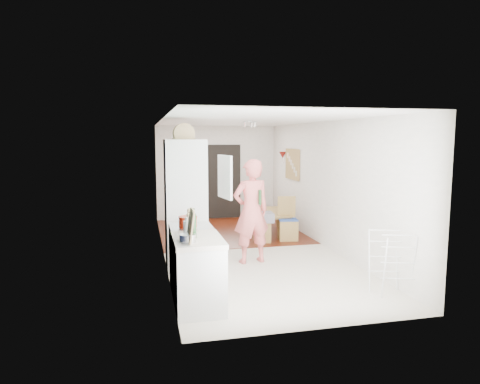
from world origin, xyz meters
name	(u,v)px	position (x,y,z in m)	size (l,w,h in m)	color
room_shell	(248,187)	(0.00, 0.00, 1.25)	(3.20, 7.00, 2.50)	beige
floor	(248,251)	(0.00, 0.00, 0.00)	(3.20, 7.00, 0.01)	beige
wood_floor_overlay	(229,231)	(0.00, 1.85, 0.01)	(3.20, 3.30, 0.01)	#601B0D
sage_wall_panel	(170,162)	(-1.59, -2.00, 1.85)	(0.02, 3.00, 1.30)	slate
tile_splashback	(175,221)	(-1.59, -2.55, 1.15)	(0.02, 1.90, 0.50)	black
doorway_recess	(224,182)	(0.20, 3.48, 1.00)	(0.90, 0.04, 2.00)	black
base_cabinet	(198,275)	(-1.30, -2.55, 0.43)	(0.60, 0.90, 0.86)	silver
worktop	(198,240)	(-1.30, -2.55, 0.89)	(0.62, 0.92, 0.06)	beige
range_cooker	(191,258)	(-1.30, -1.80, 0.44)	(0.60, 0.60, 0.88)	silver
cooker_top	(191,227)	(-1.30, -1.80, 0.90)	(0.60, 0.60, 0.04)	silver
fridge_housing	(186,205)	(-1.27, -0.78, 1.07)	(0.66, 0.66, 2.15)	silver
fridge_door	(225,177)	(-0.66, -1.08, 1.55)	(0.56, 0.04, 0.70)	silver
fridge_interior	(204,176)	(-0.96, -0.78, 1.55)	(0.02, 0.52, 0.66)	white
pinboard	(293,164)	(1.58, 1.90, 1.55)	(0.03, 0.90, 0.70)	tan
pinboard_frame	(292,164)	(1.57, 1.90, 1.55)	(0.01, 0.94, 0.74)	#A37D42
wall_sconce	(282,155)	(1.54, 2.55, 1.75)	(0.18, 0.18, 0.16)	maroon
person	(251,202)	(-0.13, -0.74, 1.07)	(0.78, 0.51, 2.15)	#DC6662
dining_table	(270,224)	(0.88, 1.42, 0.22)	(1.23, 0.68, 0.43)	#A37D42
dining_chair	(288,219)	(1.05, 0.68, 0.46)	(0.39, 0.39, 0.93)	#A37D42
stool	(262,232)	(0.46, 0.63, 0.22)	(0.33, 0.33, 0.44)	#A37D42
grey_drape	(263,217)	(0.47, 0.63, 0.53)	(0.43, 0.43, 0.19)	gray
drying_rack	(391,263)	(1.38, -2.67, 0.45)	(0.46, 0.42, 0.90)	silver
bread_bin	(184,134)	(-1.28, -0.74, 2.24)	(0.36, 0.34, 0.19)	tan
red_casserole	(188,222)	(-1.35, -1.88, 1.00)	(0.26, 0.26, 0.15)	red
steel_pan	(188,238)	(-1.45, -2.76, 0.97)	(0.20, 0.20, 0.10)	silver
held_bottle	(260,197)	(0.00, -0.85, 1.17)	(0.05, 0.05, 0.25)	#1D431E
bottle_a	(194,226)	(-1.35, -2.55, 1.07)	(0.07, 0.07, 0.31)	#1D431E
bottle_b	(193,224)	(-1.33, -2.39, 1.06)	(0.06, 0.06, 0.28)	#1D431E
bottle_c	(187,228)	(-1.43, -2.42, 1.02)	(0.08, 0.08, 0.20)	silver
pepper_mill_front	(189,225)	(-1.38, -2.20, 1.02)	(0.06, 0.06, 0.20)	tan
pepper_mill_back	(189,221)	(-1.34, -2.02, 1.03)	(0.06, 0.06, 0.23)	tan
chopping_boards	(191,226)	(-1.41, -2.77, 1.12)	(0.04, 0.30, 0.41)	tan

